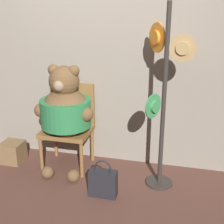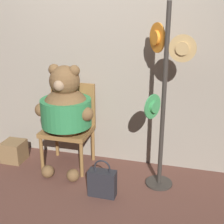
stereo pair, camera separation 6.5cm
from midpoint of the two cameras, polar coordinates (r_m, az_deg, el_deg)
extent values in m
plane|color=brown|center=(3.33, -5.49, -13.37)|extent=(14.00, 14.00, 0.00)
cube|color=gray|center=(3.54, -2.25, 8.26)|extent=(8.00, 0.10, 2.22)
cylinder|color=olive|center=(3.57, -13.31, -7.67)|extent=(0.04, 0.04, 0.41)
cylinder|color=olive|center=(3.39, -6.16, -8.73)|extent=(0.04, 0.04, 0.41)
cylinder|color=olive|center=(3.88, -10.74, -5.17)|extent=(0.04, 0.04, 0.41)
cylinder|color=olive|center=(3.72, -4.12, -5.98)|extent=(0.04, 0.04, 0.41)
cube|color=olive|center=(3.54, -8.80, -3.53)|extent=(0.53, 0.45, 0.05)
cube|color=olive|center=(3.62, -7.78, 1.60)|extent=(0.53, 0.04, 0.48)
sphere|color=brown|center=(3.38, -8.99, -0.09)|extent=(0.53, 0.53, 0.53)
cylinder|color=#2D7F47|center=(3.38, -8.99, -0.09)|extent=(0.54, 0.54, 0.29)
sphere|color=brown|center=(3.28, -9.31, 5.61)|extent=(0.32, 0.32, 0.32)
sphere|color=brown|center=(3.30, -11.22, 7.58)|extent=(0.12, 0.12, 0.12)
sphere|color=brown|center=(3.21, -7.57, 7.45)|extent=(0.12, 0.12, 0.12)
sphere|color=#997A5B|center=(3.16, -10.25, 4.73)|extent=(0.12, 0.12, 0.12)
sphere|color=brown|center=(3.42, -13.36, 0.31)|extent=(0.15, 0.15, 0.15)
sphere|color=brown|center=(3.22, -5.31, -0.41)|extent=(0.15, 0.15, 0.15)
sphere|color=brown|center=(3.50, -12.23, -10.70)|extent=(0.14, 0.14, 0.14)
sphere|color=brown|center=(3.39, -7.68, -11.46)|extent=(0.14, 0.14, 0.14)
cylinder|color=#332D28|center=(3.39, 8.04, -12.61)|extent=(0.28, 0.28, 0.02)
cylinder|color=#332D28|center=(3.01, 8.85, 1.99)|extent=(0.04, 0.04, 1.82)
cylinder|color=tan|center=(2.88, 12.17, 11.33)|extent=(0.25, 0.03, 0.25)
cylinder|color=tan|center=(2.88, 12.17, 11.33)|extent=(0.12, 0.06, 0.12)
cylinder|color=#3D9351|center=(2.88, 6.89, 1.06)|extent=(0.12, 0.21, 0.23)
cylinder|color=#3D9351|center=(2.88, 6.89, 1.06)|extent=(0.12, 0.13, 0.11)
cylinder|color=orange|center=(3.04, 7.63, 13.33)|extent=(0.18, 0.23, 0.28)
cylinder|color=orange|center=(3.04, 7.63, 13.33)|extent=(0.14, 0.15, 0.13)
cube|color=#232328|center=(3.11, -2.25, -12.93)|extent=(0.27, 0.12, 0.27)
torus|color=#232328|center=(3.02, -2.29, -10.18)|extent=(0.17, 0.02, 0.17)
cube|color=brown|center=(3.91, -18.14, -6.97)|extent=(0.24, 0.24, 0.24)
camera|label=1|loc=(0.03, -90.58, -0.21)|focal=50.00mm
camera|label=2|loc=(0.03, 89.42, 0.21)|focal=50.00mm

